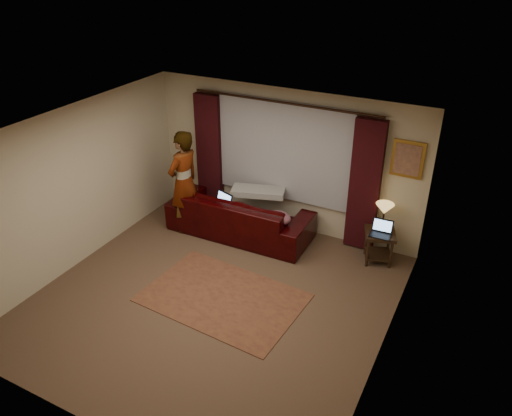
{
  "coord_description": "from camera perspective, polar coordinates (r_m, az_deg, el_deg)",
  "views": [
    {
      "loc": [
        3.28,
        -4.98,
        4.79
      ],
      "look_at": [
        0.1,
        1.2,
        1.0
      ],
      "focal_mm": 35.0,
      "sensor_mm": 36.0,
      "label": 1
    }
  ],
  "objects": [
    {
      "name": "throw_blanket",
      "position": [
        8.81,
        0.26,
        3.5
      ],
      "size": [
        1.01,
        0.64,
        0.11
      ],
      "primitive_type": "cube",
      "rotation": [
        0.0,
        0.0,
        0.3
      ],
      "color": "#97958F",
      "rests_on": "sofa"
    },
    {
      "name": "sofa",
      "position": [
        8.92,
        -1.84,
        0.02
      ],
      "size": [
        2.61,
        1.16,
        1.05
      ],
      "primitive_type": "imported",
      "rotation": [
        0.0,
        0.0,
        3.16
      ],
      "color": "black",
      "rests_on": "floor"
    },
    {
      "name": "laptop_sofa",
      "position": [
        8.85,
        -4.29,
        0.68
      ],
      "size": [
        0.47,
        0.5,
        0.27
      ],
      "primitive_type": null,
      "rotation": [
        0.0,
        0.0,
        -0.31
      ],
      "color": "black",
      "rests_on": "sofa"
    },
    {
      "name": "end_table",
      "position": [
        8.52,
        13.82,
        -4.28
      ],
      "size": [
        0.62,
        0.62,
        0.56
      ],
      "primitive_type": "cube",
      "rotation": [
        0.0,
        0.0,
        0.34
      ],
      "color": "black",
      "rests_on": "floor"
    },
    {
      "name": "picture_frame",
      "position": [
        8.13,
        16.95,
        5.37
      ],
      "size": [
        0.5,
        0.04,
        0.6
      ],
      "primitive_type": "cube",
      "color": "#B3822F",
      "rests_on": "wall_back"
    },
    {
      "name": "drape_right",
      "position": [
        8.4,
        12.32,
        2.44
      ],
      "size": [
        0.5,
        0.14,
        2.3
      ],
      "primitive_type": "cube",
      "color": "black",
      "rests_on": "floor"
    },
    {
      "name": "curtain_rod",
      "position": [
        8.42,
        3.17,
        11.93
      ],
      "size": [
        0.04,
        0.04,
        3.4
      ],
      "primitive_type": "cylinder",
      "color": "black",
      "rests_on": "wall_back"
    },
    {
      "name": "wall_back",
      "position": [
        8.88,
        3.28,
        5.42
      ],
      "size": [
        5.0,
        0.02,
        2.6
      ],
      "primitive_type": "cube",
      "color": "#C4B899",
      "rests_on": "ground"
    },
    {
      "name": "clothing_pile",
      "position": [
        8.41,
        2.49,
        -1.15
      ],
      "size": [
        0.48,
        0.38,
        0.2
      ],
      "primitive_type": "ellipsoid",
      "rotation": [
        0.0,
        0.0,
        -0.06
      ],
      "color": "#7C4758",
      "rests_on": "sofa"
    },
    {
      "name": "ceiling",
      "position": [
        6.35,
        -5.83,
        8.29
      ],
      "size": [
        5.0,
        5.0,
        0.02
      ],
      "primitive_type": "cube",
      "color": "silver",
      "rests_on": "ground"
    },
    {
      "name": "person",
      "position": [
        8.96,
        -8.25,
        2.94
      ],
      "size": [
        0.64,
        0.64,
        1.91
      ],
      "primitive_type": "imported",
      "rotation": [
        0.0,
        0.0,
        -1.73
      ],
      "color": "#97958F",
      "rests_on": "floor"
    },
    {
      "name": "drape_left",
      "position": [
        9.5,
        -5.33,
        6.14
      ],
      "size": [
        0.5,
        0.14,
        2.3
      ],
      "primitive_type": "cube",
      "color": "black",
      "rests_on": "floor"
    },
    {
      "name": "wall_left",
      "position": [
        8.39,
        -19.95,
        2.2
      ],
      "size": [
        0.02,
        5.0,
        2.6
      ],
      "primitive_type": "cube",
      "color": "#C4B899",
      "rests_on": "ground"
    },
    {
      "name": "wall_right",
      "position": [
        6.13,
        15.1,
        -7.25
      ],
      "size": [
        0.02,
        5.0,
        2.6
      ],
      "primitive_type": "cube",
      "color": "#C4B899",
      "rests_on": "ground"
    },
    {
      "name": "sheer_curtain",
      "position": [
        8.75,
        3.16,
        6.49
      ],
      "size": [
        2.5,
        0.05,
        1.8
      ],
      "primitive_type": "cube",
      "color": "#9A9AA1",
      "rests_on": "wall_back"
    },
    {
      "name": "tiffany_lamp",
      "position": [
        8.34,
        14.36,
        -0.98
      ],
      "size": [
        0.31,
        0.31,
        0.47
      ],
      "primitive_type": null,
      "rotation": [
        0.0,
        0.0,
        0.06
      ],
      "color": "olive",
      "rests_on": "end_table"
    },
    {
      "name": "wall_front",
      "position": [
        5.39,
        -19.91,
        -13.83
      ],
      "size": [
        5.0,
        0.02,
        2.6
      ],
      "primitive_type": "cube",
      "color": "#C4B899",
      "rests_on": "ground"
    },
    {
      "name": "laptop_table",
      "position": [
        8.22,
        14.1,
        -2.36
      ],
      "size": [
        0.34,
        0.37,
        0.24
      ],
      "primitive_type": null,
      "rotation": [
        0.0,
        0.0,
        0.03
      ],
      "color": "black",
      "rests_on": "end_table"
    },
    {
      "name": "floor",
      "position": [
        7.65,
        -4.87,
        -10.32
      ],
      "size": [
        5.0,
        5.0,
        0.01
      ],
      "primitive_type": "cube",
      "color": "brown",
      "rests_on": "ground"
    },
    {
      "name": "area_rug",
      "position": [
        7.65,
        -3.81,
        -10.17
      ],
      "size": [
        2.42,
        1.7,
        0.01
      ],
      "primitive_type": "cube",
      "rotation": [
        0.0,
        0.0,
        -0.07
      ],
      "color": "brown",
      "rests_on": "floor"
    }
  ]
}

